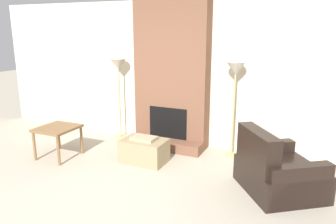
# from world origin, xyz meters

# --- Properties ---
(ground_plane) EXTENTS (24.00, 24.00, 0.00)m
(ground_plane) POSITION_xyz_m (0.00, 0.00, 0.00)
(ground_plane) COLOR #B2A893
(wall_back) EXTENTS (8.05, 0.06, 2.60)m
(wall_back) POSITION_xyz_m (0.00, 2.66, 1.30)
(wall_back) COLOR beige
(wall_back) RESTS_ON ground_plane
(fireplace) EXTENTS (1.35, 0.59, 2.60)m
(fireplace) POSITION_xyz_m (0.00, 2.45, 1.23)
(fireplace) COLOR brown
(fireplace) RESTS_ON ground_plane
(ottoman) EXTENTS (0.71, 0.48, 0.43)m
(ottoman) POSITION_xyz_m (-0.06, 1.52, 0.20)
(ottoman) COLOR #998460
(ottoman) RESTS_ON ground_plane
(armchair) EXTENTS (1.32, 1.34, 0.86)m
(armchair) POSITION_xyz_m (1.98, 1.37, 0.26)
(armchair) COLOR black
(armchair) RESTS_ON ground_plane
(side_table) EXTENTS (0.59, 0.64, 0.52)m
(side_table) POSITION_xyz_m (-1.47, 1.12, 0.45)
(side_table) COLOR brown
(side_table) RESTS_ON ground_plane
(floor_lamp_left) EXTENTS (0.30, 0.30, 1.55)m
(floor_lamp_left) POSITION_xyz_m (-1.07, 2.40, 1.34)
(floor_lamp_left) COLOR tan
(floor_lamp_left) RESTS_ON ground_plane
(floor_lamp_right) EXTENTS (0.30, 0.30, 1.58)m
(floor_lamp_right) POSITION_xyz_m (1.15, 2.40, 1.37)
(floor_lamp_right) COLOR tan
(floor_lamp_right) RESTS_ON ground_plane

